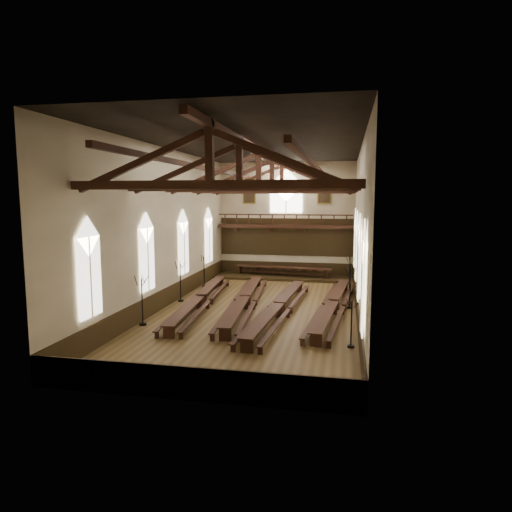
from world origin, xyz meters
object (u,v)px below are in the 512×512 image
Objects in this scene: refectory_row_a at (200,298)px; high_table at (283,268)px; dais at (283,277)px; candelabrum_right_mid at (350,296)px; candelabrum_right_far at (349,282)px; candelabrum_right_near at (351,332)px; refectory_row_b at (244,299)px; refectory_row_d at (334,303)px; candelabrum_left_mid at (181,289)px; candelabrum_left_far at (204,277)px; candelabrum_left_near at (142,310)px; refectory_row_c at (279,306)px.

high_table reaches higher than refectory_row_a.
candelabrum_right_mid is at bearing -60.43° from dais.
high_table is at bearing 135.17° from candelabrum_right_far.
refectory_row_a is 6.13× the size of candelabrum_right_near.
refectory_row_b is 5.59m from refectory_row_d.
candelabrum_left_mid is at bearing 146.13° from candelabrum_right_near.
refectory_row_b is 1.01× the size of refectory_row_d.
refectory_row_b reaches higher than refectory_row_a.
candelabrum_left_mid is at bearing -118.42° from high_table.
high_table is at bearing 112.82° from refectory_row_d.
high_table is at bearing 41.94° from candelabrum_left_far.
refectory_row_d is at bearing 98.44° from candelabrum_right_near.
candelabrum_right_far is (-0.00, 12.00, 0.16)m from candelabrum_right_near.
refectory_row_a is at bearing -172.02° from candelabrum_right_mid.
candelabrum_left_near reaches higher than candelabrum_left_mid.
high_table is 3.09× the size of candelabrum_left_mid.
refectory_row_a is at bearing -74.93° from candelabrum_left_far.
dais is at bearing 119.57° from candelabrum_right_mid.
dais is at bearing 0.00° from high_table.
candelabrum_left_far is (-6.98, 7.47, 0.20)m from refectory_row_c.
refectory_row_c reaches higher than refectory_row_d.
dais is (-4.64, 11.04, -0.43)m from refectory_row_d.
candelabrum_right_mid reaches higher than refectory_row_c.
refectory_row_b reaches higher than dais.
refectory_row_a is 5.42m from refectory_row_c.
candelabrum_left_mid is 13.37m from candelabrum_right_near.
candelabrum_right_near reaches higher than dais.
refectory_row_d is at bearing -130.39° from candelabrum_right_mid.
candelabrum_left_near is 1.17× the size of candelabrum_right_near.
candelabrum_right_far reaches higher than refectory_row_c.
candelabrum_right_mid is (9.41, 1.32, 0.27)m from refectory_row_a.
candelabrum_left_near reaches higher than refectory_row_b.
refectory_row_d is 6.16× the size of candelabrum_right_near.
candelabrum_left_mid is 12.00m from candelabrum_right_far.
refectory_row_c is 5.09× the size of candelabrum_right_far.
candelabrum_right_mid is (11.10, -4.97, 0.05)m from candelabrum_left_far.
candelabrum_right_mid reaches higher than candelabrum_right_near.
high_table is 18.46m from candelabrum_right_near.
refectory_row_b is at bearing 5.63° from refectory_row_a.
refectory_row_a is at bearing 145.90° from candelabrum_right_near.
candelabrum_left_far is (-0.00, 11.06, -0.08)m from candelabrum_left_near.
refectory_row_b is at bearing -9.97° from candelabrum_left_mid.
refectory_row_c is (2.44, -1.47, 0.00)m from refectory_row_b.
candelabrum_right_near is (4.12, -5.19, 0.16)m from refectory_row_c.
high_table is 16.90m from candelabrum_left_near.
candelabrum_right_near is 0.88× the size of candelabrum_right_mid.
refectory_row_d is 11.98m from dais.
refectory_row_b reaches higher than refectory_row_d.
candelabrum_right_near is at bearing -90.00° from candelabrum_right_mid.
refectory_row_c is 5.88× the size of candelabrum_left_far.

